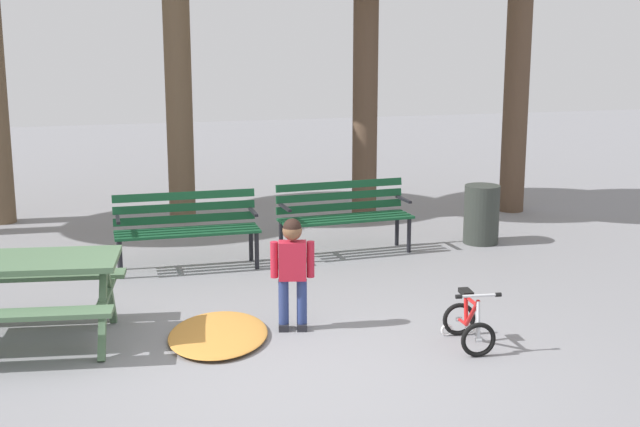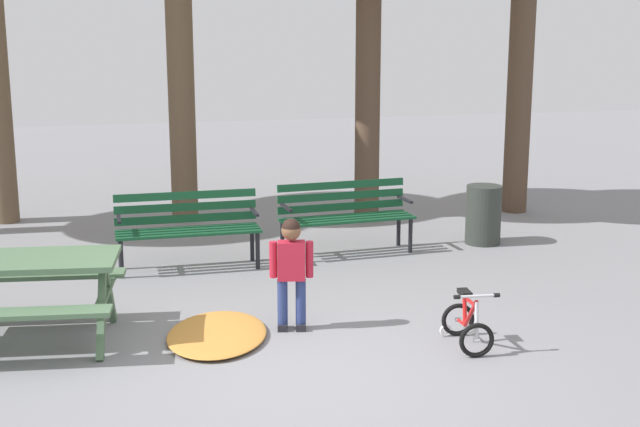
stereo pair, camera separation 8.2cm
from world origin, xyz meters
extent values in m
plane|color=gray|center=(0.00, 0.00, 0.00)|extent=(36.00, 36.00, 0.00)
cube|color=#4C6B4C|center=(-2.18, 1.24, 0.74)|extent=(1.88, 0.99, 0.05)
cube|color=#4C6B4C|center=(-2.11, 1.79, 0.45)|extent=(1.82, 0.48, 0.04)
cube|color=#4C6B4C|center=(-1.44, 0.89, 0.36)|extent=(0.13, 0.57, 0.76)
cube|color=#4C6B4C|center=(-1.37, 1.39, 0.36)|extent=(0.13, 0.57, 0.76)
cube|color=#4C6B4C|center=(-1.41, 1.14, 0.42)|extent=(0.22, 1.10, 0.04)
cube|color=#144728|center=(-0.47, 3.39, 0.44)|extent=(1.60, 0.07, 0.03)
cube|color=#144728|center=(-0.47, 3.27, 0.44)|extent=(1.60, 0.07, 0.03)
cube|color=#144728|center=(-0.47, 3.15, 0.44)|extent=(1.60, 0.07, 0.03)
cube|color=#144728|center=(-0.47, 3.03, 0.44)|extent=(1.60, 0.07, 0.03)
cube|color=#144728|center=(-0.47, 3.43, 0.54)|extent=(1.60, 0.04, 0.09)
cube|color=#144728|center=(-0.47, 3.43, 0.67)|extent=(1.60, 0.04, 0.09)
cube|color=#144728|center=(-0.47, 3.43, 0.81)|extent=(1.60, 0.04, 0.09)
cylinder|color=black|center=(0.28, 3.05, 0.22)|extent=(0.05, 0.05, 0.44)
cylinder|color=black|center=(0.28, 3.41, 0.22)|extent=(0.05, 0.05, 0.44)
cube|color=black|center=(0.28, 3.23, 0.62)|extent=(0.04, 0.40, 0.03)
cylinder|color=black|center=(-1.22, 3.05, 0.22)|extent=(0.05, 0.05, 0.44)
cylinder|color=black|center=(-1.22, 3.41, 0.22)|extent=(0.05, 0.05, 0.44)
cube|color=black|center=(-1.22, 3.23, 0.62)|extent=(0.04, 0.40, 0.03)
cube|color=#144728|center=(1.42, 3.58, 0.44)|extent=(1.60, 0.18, 0.03)
cube|color=#144728|center=(1.43, 3.46, 0.44)|extent=(1.60, 0.18, 0.03)
cube|color=#144728|center=(1.44, 3.34, 0.44)|extent=(1.60, 0.18, 0.03)
cube|color=#144728|center=(1.44, 3.22, 0.44)|extent=(1.60, 0.18, 0.03)
cube|color=#144728|center=(1.42, 3.62, 0.54)|extent=(1.60, 0.15, 0.09)
cube|color=#144728|center=(1.42, 3.62, 0.67)|extent=(1.60, 0.15, 0.09)
cube|color=#144728|center=(1.42, 3.62, 0.81)|extent=(1.60, 0.15, 0.09)
cylinder|color=black|center=(2.19, 3.30, 0.22)|extent=(0.05, 0.05, 0.44)
cylinder|color=black|center=(2.17, 3.66, 0.22)|extent=(0.05, 0.05, 0.44)
cube|color=black|center=(2.18, 3.48, 0.62)|extent=(0.07, 0.40, 0.03)
cylinder|color=black|center=(0.69, 3.19, 0.22)|extent=(0.05, 0.05, 0.44)
cylinder|color=black|center=(0.67, 3.55, 0.22)|extent=(0.05, 0.05, 0.44)
cube|color=black|center=(0.68, 3.37, 0.62)|extent=(0.07, 0.40, 0.03)
cylinder|color=navy|center=(0.30, 0.99, 0.24)|extent=(0.09, 0.09, 0.47)
cube|color=black|center=(0.30, 0.99, 0.03)|extent=(0.12, 0.18, 0.06)
cylinder|color=navy|center=(0.14, 1.02, 0.24)|extent=(0.09, 0.09, 0.47)
cube|color=black|center=(0.14, 1.02, 0.03)|extent=(0.12, 0.18, 0.06)
cube|color=#B71E33|center=(0.22, 1.01, 0.65)|extent=(0.27, 0.19, 0.35)
sphere|color=brown|center=(0.22, 1.01, 0.92)|extent=(0.17, 0.17, 0.17)
sphere|color=black|center=(0.22, 1.01, 0.95)|extent=(0.17, 0.17, 0.17)
cylinder|color=#B71E33|center=(0.38, 0.97, 0.66)|extent=(0.07, 0.07, 0.33)
cylinder|color=#B71E33|center=(0.07, 1.04, 0.66)|extent=(0.07, 0.07, 0.33)
torus|color=black|center=(1.56, -0.03, 0.15)|extent=(0.30, 0.07, 0.30)
cylinder|color=silver|center=(1.56, -0.03, 0.15)|extent=(0.05, 0.04, 0.04)
torus|color=black|center=(1.62, 0.48, 0.15)|extent=(0.30, 0.07, 0.30)
cylinder|color=silver|center=(1.62, 0.48, 0.15)|extent=(0.05, 0.04, 0.04)
torus|color=white|center=(1.73, 0.47, 0.05)|extent=(0.11, 0.04, 0.11)
torus|color=white|center=(1.51, 0.49, 0.05)|extent=(0.11, 0.04, 0.11)
cylinder|color=red|center=(1.58, 0.14, 0.32)|extent=(0.07, 0.31, 0.32)
cylinder|color=red|center=(1.60, 0.30, 0.30)|extent=(0.04, 0.08, 0.27)
cylinder|color=red|center=(1.61, 0.38, 0.16)|extent=(0.05, 0.20, 0.05)
cylinder|color=silver|center=(1.56, -0.01, 0.31)|extent=(0.04, 0.07, 0.32)
cylinder|color=red|center=(1.58, 0.16, 0.42)|extent=(0.06, 0.32, 0.05)
cube|color=black|center=(1.60, 0.32, 0.45)|extent=(0.11, 0.18, 0.04)
cylinder|color=silver|center=(1.57, 0.01, 0.52)|extent=(0.34, 0.06, 0.02)
cylinder|color=black|center=(1.74, -0.01, 0.52)|extent=(0.05, 0.04, 0.04)
cylinder|color=black|center=(1.40, 0.02, 0.52)|extent=(0.05, 0.04, 0.04)
ellipsoid|color=#C68438|center=(-0.46, 0.96, 0.04)|extent=(1.16, 1.43, 0.07)
cylinder|color=#2D332D|center=(3.23, 3.50, 0.37)|extent=(0.44, 0.44, 0.74)
cylinder|color=brown|center=(-0.26, 5.79, 2.14)|extent=(0.37, 0.37, 4.28)
cylinder|color=brown|center=(2.24, 5.25, 1.65)|extent=(0.35, 0.35, 3.31)
cylinder|color=brown|center=(4.49, 5.17, 1.97)|extent=(0.36, 0.36, 3.94)
camera|label=1|loc=(-1.46, -6.35, 2.73)|focal=49.30mm
camera|label=2|loc=(-1.39, -6.37, 2.73)|focal=49.30mm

